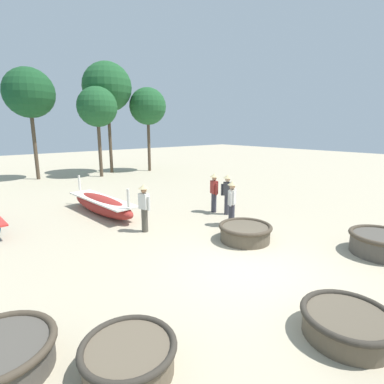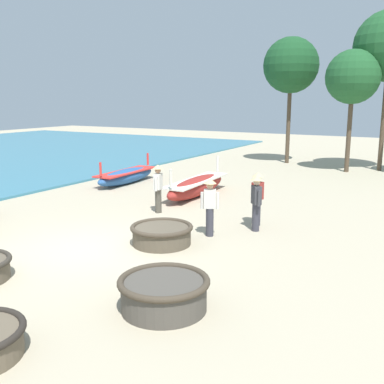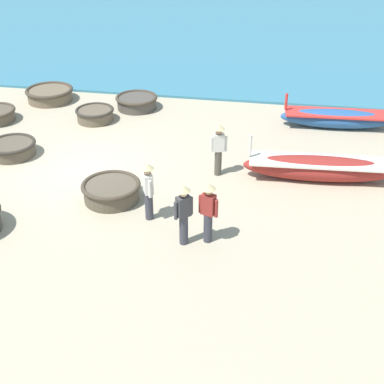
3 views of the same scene
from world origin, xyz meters
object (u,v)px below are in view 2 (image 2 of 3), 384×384
(long_boat_blue_hull, at_px, (197,186))
(tree_left_mid, at_px, (353,77))
(fisherman_standing_left, at_px, (158,185))
(long_boat_red_hull, at_px, (126,176))
(fisherman_by_coracle, at_px, (257,195))
(fisherman_crouching, at_px, (256,199))
(tree_rightmost, at_px, (291,66))
(coracle_tilted, at_px, (164,292))
(fisherman_with_hat, at_px, (210,203))
(coracle_nearest, at_px, (162,234))

(long_boat_blue_hull, height_order, tree_left_mid, tree_left_mid)
(long_boat_blue_hull, bearing_deg, fisherman_standing_left, -85.95)
(long_boat_red_hull, xyz_separation_m, fisherman_standing_left, (4.35, -3.78, 0.61))
(fisherman_by_coracle, height_order, tree_left_mid, tree_left_mid)
(long_boat_red_hull, xyz_separation_m, long_boat_blue_hull, (4.13, -0.72, 0.04))
(long_boat_blue_hull, relative_size, fisherman_crouching, 2.78)
(fisherman_standing_left, distance_m, tree_rightmost, 14.84)
(fisherman_by_coracle, bearing_deg, tree_left_mid, 88.78)
(fisherman_by_coracle, relative_size, tree_left_mid, 0.26)
(coracle_tilted, distance_m, fisherman_by_coracle, 6.24)
(coracle_tilted, xyz_separation_m, tree_left_mid, (-0.39, 18.28, 4.58))
(fisherman_crouching, bearing_deg, tree_rightmost, 104.78)
(fisherman_with_hat, bearing_deg, fisherman_crouching, 49.91)
(long_boat_blue_hull, bearing_deg, long_boat_red_hull, 170.17)
(tree_rightmost, bearing_deg, coracle_nearest, -82.94)
(coracle_nearest, height_order, fisherman_crouching, fisherman_crouching)
(coracle_tilted, bearing_deg, fisherman_crouching, 94.58)
(long_boat_red_hull, distance_m, long_boat_blue_hull, 4.19)
(long_boat_red_hull, bearing_deg, tree_left_mid, 46.40)
(long_boat_red_hull, bearing_deg, coracle_nearest, -45.94)
(coracle_nearest, xyz_separation_m, fisherman_standing_left, (-2.01, 2.79, 0.67))
(fisherman_crouching, height_order, tree_rightmost, tree_rightmost)
(coracle_tilted, bearing_deg, long_boat_red_hull, 131.20)
(long_boat_red_hull, xyz_separation_m, tree_rightmost, (4.27, 10.27, 5.38))
(coracle_tilted, height_order, fisherman_by_coracle, fisherman_by_coracle)
(long_boat_blue_hull, xyz_separation_m, fisherman_by_coracle, (3.75, -2.85, 0.56))
(fisherman_standing_left, bearing_deg, tree_left_mid, 72.91)
(long_boat_red_hull, height_order, fisherman_standing_left, fisherman_standing_left)
(coracle_tilted, xyz_separation_m, fisherman_crouching, (-0.45, 5.59, 0.62))
(fisherman_by_coracle, bearing_deg, fisherman_standing_left, -176.55)
(long_boat_red_hull, bearing_deg, coracle_tilted, -48.80)
(long_boat_blue_hull, bearing_deg, tree_rightmost, 89.27)
(tree_rightmost, height_order, tree_left_mid, tree_rightmost)
(fisherman_by_coracle, relative_size, fisherman_crouching, 1.00)
(fisherman_crouching, height_order, tree_left_mid, tree_left_mid)
(coracle_tilted, xyz_separation_m, long_boat_red_hull, (-8.52, 9.74, 0.01))
(tree_rightmost, bearing_deg, fisherman_by_coracle, -75.38)
(fisherman_standing_left, bearing_deg, coracle_tilted, -55.00)
(long_boat_blue_hull, height_order, tree_rightmost, tree_rightmost)
(fisherman_by_coracle, xyz_separation_m, tree_left_mid, (0.26, 12.11, 3.96))
(fisherman_with_hat, height_order, fisherman_standing_left, same)
(fisherman_by_coracle, distance_m, fisherman_standing_left, 3.54)
(fisherman_with_hat, distance_m, fisherman_standing_left, 3.15)
(long_boat_red_hull, distance_m, fisherman_crouching, 9.10)
(long_boat_red_hull, distance_m, fisherman_with_hat, 8.89)
(fisherman_by_coracle, distance_m, tree_rightmost, 15.07)
(coracle_nearest, xyz_separation_m, fisherman_by_coracle, (1.52, 3.00, 0.67))
(coracle_tilted, height_order, fisherman_with_hat, fisherman_with_hat)
(long_boat_red_hull, xyz_separation_m, fisherman_crouching, (8.08, -4.14, 0.61))
(coracle_nearest, distance_m, long_boat_red_hull, 9.14)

